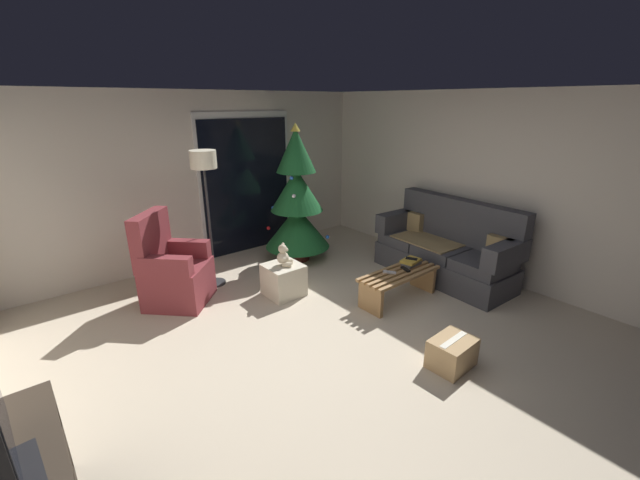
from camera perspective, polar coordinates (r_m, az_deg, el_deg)
ground_plane at (r=4.16m, az=1.86°, el=-14.87°), size 7.00×7.00×0.00m
wall_back at (r=6.17m, az=-17.12°, el=8.43°), size 5.72×0.12×2.50m
wall_right at (r=5.84m, az=23.93°, el=7.02°), size 0.12×6.00×2.50m
patio_door_frame at (r=6.45m, az=-10.58°, el=8.05°), size 1.60×0.02×2.20m
patio_door_glass at (r=6.44m, az=-10.48°, el=7.59°), size 1.50×0.02×2.10m
couch at (r=5.74m, az=17.87°, el=-1.31°), size 0.87×1.97×1.08m
coffee_table at (r=4.96m, az=11.34°, el=-5.88°), size 1.10×0.40×0.38m
remote_silver at (r=4.85m, az=10.05°, el=-4.62°), size 0.12×0.15×0.02m
remote_black at (r=4.98m, az=12.29°, el=-4.16°), size 0.09×0.16×0.02m
book_stack at (r=5.14m, az=13.06°, el=-3.13°), size 0.28×0.22×0.07m
cell_phone at (r=5.14m, az=13.14°, el=-2.65°), size 0.13×0.16×0.01m
christmas_tree at (r=5.92m, az=-3.38°, el=5.45°), size 0.99×0.99×2.06m
armchair at (r=5.08m, az=-20.53°, el=-4.32°), size 0.97×0.97×1.13m
floor_lamp at (r=5.12m, az=-16.40°, el=9.28°), size 0.32×0.32×1.78m
television at (r=2.34m, az=-39.20°, el=-19.94°), size 0.22×0.84×0.61m
ottoman at (r=5.04m, az=-5.30°, el=-5.77°), size 0.44×0.44×0.41m
teddy_bear_cream at (r=4.90m, az=-5.30°, el=-2.35°), size 0.21×0.21×0.29m
cardboard_box_taped_mid_floor at (r=3.99m, az=18.58°, el=-15.25°), size 0.43×0.33×0.29m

